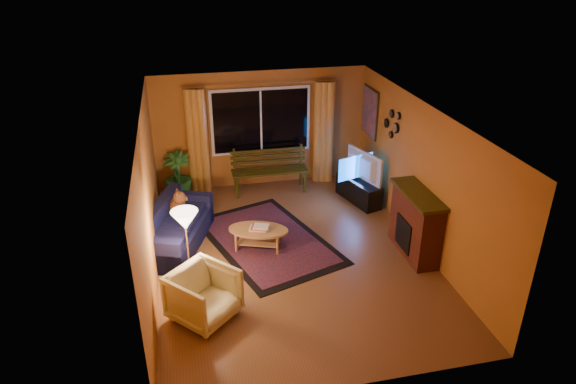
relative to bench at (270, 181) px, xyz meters
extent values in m
cube|color=brown|center=(-0.09, -2.52, -0.25)|extent=(4.50, 6.00, 0.02)
cube|color=white|center=(-0.09, -2.52, 2.27)|extent=(4.50, 6.00, 0.02)
cube|color=#C07128|center=(-0.09, 0.49, 1.01)|extent=(4.50, 0.02, 2.50)
cube|color=#C07128|center=(-2.35, -2.52, 1.01)|extent=(0.02, 6.00, 2.50)
cube|color=#C07128|center=(2.17, -2.52, 1.01)|extent=(0.02, 6.00, 2.50)
cube|color=black|center=(-0.09, 0.42, 1.21)|extent=(2.00, 0.02, 1.30)
cylinder|color=#BF8C3F|center=(-0.09, 0.38, 2.01)|extent=(3.20, 0.03, 0.03)
cylinder|color=orange|center=(-1.44, 0.36, 0.88)|extent=(0.36, 0.36, 2.24)
cylinder|color=orange|center=(1.26, 0.36, 0.88)|extent=(0.36, 0.36, 2.24)
cube|color=#2E2A08|center=(0.00, 0.00, 0.00)|extent=(1.61, 0.49, 0.48)
imported|color=#235B1E|center=(-1.92, 0.11, 0.26)|extent=(0.61, 0.61, 1.01)
cube|color=#121436|center=(-2.00, -1.79, 0.14)|extent=(1.41, 2.05, 0.76)
imported|color=beige|center=(-1.67, -3.86, 0.18)|extent=(1.11, 1.11, 0.84)
cylinder|color=#BF8C3F|center=(-1.83, -3.12, 0.43)|extent=(0.23, 0.23, 1.33)
cube|color=maroon|center=(-0.43, -1.99, -0.23)|extent=(2.58, 3.24, 0.02)
cylinder|color=#B88449|center=(-0.61, -2.19, -0.05)|extent=(1.34, 1.34, 0.38)
cube|color=black|center=(1.70, -0.84, 0.00)|extent=(0.68, 1.19, 0.47)
imported|color=black|center=(1.70, -0.84, 0.53)|extent=(0.47, 1.04, 0.60)
cube|color=maroon|center=(1.96, -2.92, 0.31)|extent=(0.40, 1.20, 1.10)
cube|color=#D45D28|center=(2.13, -0.07, 1.41)|extent=(0.04, 0.76, 0.96)
camera|label=1|loc=(-1.77, -9.80, 4.59)|focal=32.00mm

